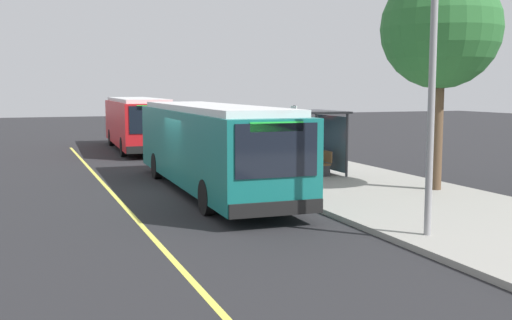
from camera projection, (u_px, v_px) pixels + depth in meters
The scene contains 10 objects.
ground_plane at pixel (181, 193), 20.98m from camera, with size 120.00×120.00×0.00m, color #232326.
sidewalk_curb at pixel (339, 181), 23.10m from camera, with size 44.00×6.40×0.15m, color gray.
lane_stripe_center at pixel (115, 197), 20.20m from camera, with size 36.00×0.14×0.01m, color #E0D64C.
transit_bus_main at pixel (211, 144), 21.04m from camera, with size 12.33×2.85×2.95m.
transit_bus_second at pixel (137, 122), 35.38m from camera, with size 10.99×3.06×2.95m.
bus_shelter at pixel (318, 128), 24.77m from camera, with size 2.90×1.60×2.48m.
waiting_bench at pixel (319, 162), 24.42m from camera, with size 1.60×0.48×0.95m.
route_sign_post at pixel (294, 135), 20.69m from camera, with size 0.44×0.08×2.80m.
street_tree_near_shelter at pixel (441, 30), 20.17m from camera, with size 3.89×3.89×7.22m.
utility_pole at pixel (432, 95), 13.96m from camera, with size 0.16×0.16×6.40m, color gray.
Camera 1 is at (20.24, -5.06, 3.50)m, focal length 43.69 mm.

